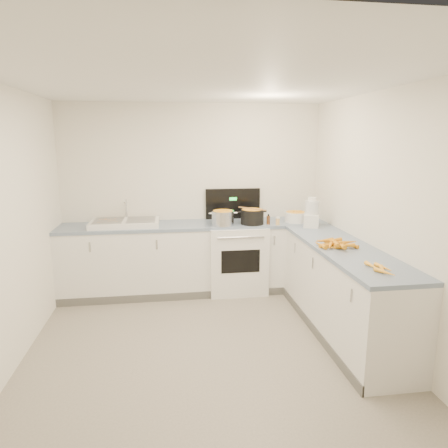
{
  "coord_description": "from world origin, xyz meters",
  "views": [
    {
      "loc": [
        -0.35,
        -3.45,
        2.03
      ],
      "look_at": [
        0.3,
        1.1,
        1.05
      ],
      "focal_mm": 32.0,
      "sensor_mm": 36.0,
      "label": 1
    }
  ],
  "objects": [
    {
      "name": "spice_jar",
      "position": [
        1.05,
        1.46,
        0.98
      ],
      "size": [
        0.05,
        0.05,
        0.09
      ],
      "primitive_type": "cylinder",
      "color": "#E5B266",
      "rests_on": "counter_back"
    },
    {
      "name": "wall_back",
      "position": [
        0.0,
        2.0,
        1.25
      ],
      "size": [
        3.5,
        0.0,
        2.5
      ],
      "primitive_type": null,
      "rotation": [
        1.57,
        0.0,
        0.0
      ],
      "color": "white",
      "rests_on": "ground"
    },
    {
      "name": "mixing_bowl",
      "position": [
        1.35,
        1.61,
        1.01
      ],
      "size": [
        0.35,
        0.35,
        0.14
      ],
      "primitive_type": "cylinder",
      "rotation": [
        0.0,
        0.0,
        -0.22
      ],
      "color": "white",
      "rests_on": "counter_back"
    },
    {
      "name": "extract_bottle",
      "position": [
        0.94,
        1.51,
        1.0
      ],
      "size": [
        0.04,
        0.04,
        0.11
      ],
      "primitive_type": "cylinder",
      "color": "#593319",
      "rests_on": "counter_back"
    },
    {
      "name": "steel_pot",
      "position": [
        0.35,
        1.54,
        1.02
      ],
      "size": [
        0.35,
        0.35,
        0.21
      ],
      "primitive_type": "cylinder",
      "rotation": [
        0.0,
        0.0,
        0.29
      ],
      "color": "silver",
      "rests_on": "stove"
    },
    {
      "name": "floor",
      "position": [
        0.0,
        0.0,
        0.0
      ],
      "size": [
        3.5,
        4.0,
        0.0
      ],
      "primitive_type": null,
      "color": "gray",
      "rests_on": "ground"
    },
    {
      "name": "stove",
      "position": [
        0.55,
        1.69,
        0.47
      ],
      "size": [
        0.76,
        0.65,
        1.36
      ],
      "color": "white",
      "rests_on": "ground"
    },
    {
      "name": "wooden_spoon",
      "position": [
        0.74,
        1.56,
        1.14
      ],
      "size": [
        0.31,
        0.31,
        0.02
      ],
      "primitive_type": "cylinder",
      "rotation": [
        1.57,
        0.0,
        0.79
      ],
      "color": "#AD7A47",
      "rests_on": "black_pot"
    },
    {
      "name": "sink",
      "position": [
        -0.9,
        1.7,
        0.98
      ],
      "size": [
        0.86,
        0.52,
        0.31
      ],
      "color": "white",
      "rests_on": "counter_back"
    },
    {
      "name": "counter_right",
      "position": [
        1.45,
        0.3,
        0.47
      ],
      "size": [
        0.62,
        2.2,
        0.94
      ],
      "color": "white",
      "rests_on": "ground"
    },
    {
      "name": "wall_front",
      "position": [
        0.0,
        -2.0,
        1.25
      ],
      "size": [
        3.5,
        0.0,
        2.5
      ],
      "primitive_type": null,
      "rotation": [
        -1.57,
        0.0,
        0.0
      ],
      "color": "white",
      "rests_on": "ground"
    },
    {
      "name": "counter_back",
      "position": [
        0.0,
        1.7,
        0.47
      ],
      "size": [
        3.5,
        0.62,
        0.94
      ],
      "color": "white",
      "rests_on": "ground"
    },
    {
      "name": "black_pot",
      "position": [
        0.74,
        1.56,
        1.03
      ],
      "size": [
        0.38,
        0.38,
        0.21
      ],
      "primitive_type": "cylinder",
      "rotation": [
        0.0,
        0.0,
        -0.35
      ],
      "color": "black",
      "rests_on": "stove"
    },
    {
      "name": "wall_right",
      "position": [
        1.75,
        0.0,
        1.25
      ],
      "size": [
        0.0,
        4.0,
        2.5
      ],
      "primitive_type": null,
      "rotation": [
        1.57,
        0.0,
        -1.57
      ],
      "color": "white",
      "rests_on": "ground"
    },
    {
      "name": "peeled_carrots",
      "position": [
        1.41,
        -0.46,
        0.96
      ],
      "size": [
        0.15,
        0.36,
        0.04
      ],
      "color": "#FFA926",
      "rests_on": "counter_right"
    },
    {
      "name": "peelings",
      "position": [
        -1.11,
        1.71,
        1.02
      ],
      "size": [
        0.25,
        0.26,
        0.01
      ],
      "color": "tan",
      "rests_on": "sink"
    },
    {
      "name": "ceiling",
      "position": [
        0.0,
        0.0,
        2.5
      ],
      "size": [
        3.5,
        4.0,
        0.0
      ],
      "primitive_type": null,
      "rotation": [
        3.14,
        0.0,
        0.0
      ],
      "color": "white",
      "rests_on": "ground"
    },
    {
      "name": "food_processor",
      "position": [
        1.44,
        1.29,
        1.1
      ],
      "size": [
        0.25,
        0.27,
        0.38
      ],
      "color": "white",
      "rests_on": "counter_right"
    },
    {
      "name": "carrot_pile",
      "position": [
        1.34,
        0.33,
        0.97
      ],
      "size": [
        0.41,
        0.39,
        0.08
      ],
      "color": "orange",
      "rests_on": "counter_right"
    }
  ]
}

